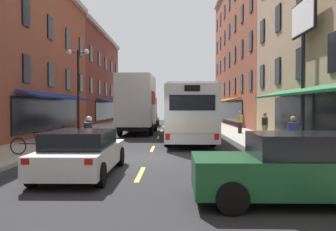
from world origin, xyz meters
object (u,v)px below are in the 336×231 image
(sedan_far, at_px, (149,120))
(motorcycle_rider, at_px, (89,139))
(sedan_mid, at_px, (82,152))
(bicycle_mid, at_px, (31,145))
(box_truck, at_px, (138,105))
(sedan_near, at_px, (306,168))
(bicycle_near, at_px, (60,136))
(pedestrian_mid, at_px, (240,122))
(pedestrian_near, at_px, (265,126))
(billboard_sign, at_px, (303,35))
(transit_bus, at_px, (187,112))
(street_lamp_twin, at_px, (78,89))
(pedestrian_far, at_px, (293,139))

(sedan_far, relative_size, motorcycle_rider, 2.09)
(sedan_mid, distance_m, bicycle_mid, 4.58)
(box_truck, height_order, sedan_near, box_truck)
(bicycle_near, bearing_deg, pedestrian_mid, 32.16)
(pedestrian_near, bearing_deg, pedestrian_mid, 106.46)
(box_truck, bearing_deg, pedestrian_mid, -8.75)
(pedestrian_near, bearing_deg, billboard_sign, -54.42)
(sedan_near, bearing_deg, box_truck, 105.91)
(motorcycle_rider, relative_size, pedestrian_near, 1.31)
(sedan_near, xyz_separation_m, bicycle_mid, (-8.47, 6.53, -0.25))
(box_truck, distance_m, sedan_far, 10.70)
(sedan_near, bearing_deg, pedestrian_near, 79.69)
(pedestrian_near, bearing_deg, bicycle_near, -161.68)
(sedan_mid, distance_m, pedestrian_mid, 16.69)
(pedestrian_near, bearing_deg, transit_bus, 166.27)
(box_truck, xyz_separation_m, pedestrian_mid, (7.39, -1.14, -1.23))
(billboard_sign, height_order, bicycle_mid, billboard_sign)
(bicycle_near, height_order, pedestrian_mid, pedestrian_mid)
(pedestrian_mid, bearing_deg, billboard_sign, 79.68)
(pedestrian_mid, bearing_deg, sedan_far, -76.96)
(billboard_sign, xyz_separation_m, bicycle_near, (-12.03, 1.97, -4.89))
(sedan_near, bearing_deg, pedestrian_mid, 83.79)
(transit_bus, distance_m, bicycle_near, 7.55)
(transit_bus, height_order, sedan_near, transit_bus)
(street_lamp_twin, bearing_deg, sedan_mid, -74.57)
(box_truck, relative_size, pedestrian_near, 4.81)
(sedan_mid, bearing_deg, bicycle_mid, 129.97)
(billboard_sign, bearing_deg, sedan_mid, -144.77)
(pedestrian_mid, distance_m, street_lamp_twin, 11.40)
(sedan_near, distance_m, bicycle_mid, 10.69)
(motorcycle_rider, xyz_separation_m, pedestrian_mid, (8.21, 10.96, 0.23))
(box_truck, bearing_deg, billboard_sign, -48.65)
(pedestrian_near, xyz_separation_m, pedestrian_mid, (-0.22, 5.99, -0.03))
(sedan_mid, height_order, bicycle_mid, sedan_mid)
(billboard_sign, distance_m, bicycle_near, 13.13)
(sedan_mid, xyz_separation_m, sedan_far, (0.21, 26.65, -0.01))
(billboard_sign, bearing_deg, pedestrian_mid, 98.41)
(billboard_sign, height_order, sedan_near, billboard_sign)
(transit_bus, relative_size, pedestrian_near, 7.24)
(billboard_sign, relative_size, street_lamp_twin, 1.26)
(billboard_sign, height_order, box_truck, billboard_sign)
(transit_bus, distance_m, pedestrian_near, 4.72)
(sedan_mid, bearing_deg, sedan_near, -28.67)
(pedestrian_far, bearing_deg, sedan_far, 151.16)
(transit_bus, height_order, pedestrian_far, transit_bus)
(sedan_mid, height_order, pedestrian_mid, pedestrian_mid)
(billboard_sign, relative_size, pedestrian_near, 4.33)
(pedestrian_mid, bearing_deg, box_truck, -27.47)
(pedestrian_near, bearing_deg, street_lamp_twin, -179.60)
(pedestrian_mid, bearing_deg, pedestrian_near, 73.41)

